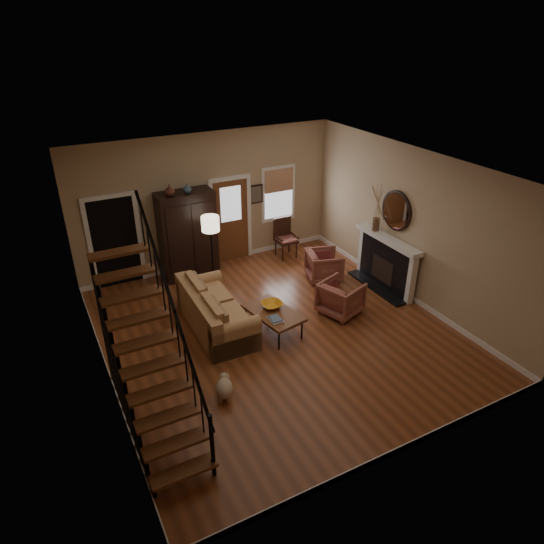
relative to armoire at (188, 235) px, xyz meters
name	(u,v)px	position (x,y,z in m)	size (l,w,h in m)	color
room	(220,236)	(0.29, -1.39, 0.46)	(7.00, 7.33, 3.30)	brown
staircase	(146,338)	(-2.08, -4.45, 0.55)	(0.94, 2.80, 3.20)	brown
fireplace	(388,257)	(3.83, -2.65, -0.31)	(0.33, 1.95, 2.30)	black
armoire	(188,235)	(0.00, 0.00, 0.00)	(1.30, 0.60, 2.10)	black
vase_a	(169,190)	(-0.35, -0.10, 1.17)	(0.24, 0.24, 0.25)	#4C2619
vase_b	(187,188)	(0.05, -0.10, 1.16)	(0.20, 0.20, 0.21)	#334C60
sofa	(216,310)	(-0.30, -2.44, -0.63)	(0.96, 2.23, 0.83)	tan
coffee_table	(273,321)	(0.65, -3.09, -0.81)	(0.72, 1.23, 0.47)	brown
bowl	(272,305)	(0.70, -2.94, -0.53)	(0.42, 0.42, 0.10)	orange
books	(275,319)	(0.53, -3.39, -0.55)	(0.23, 0.31, 0.06)	beige
armchair_left	(341,298)	(2.23, -3.13, -0.69)	(0.78, 0.80, 0.73)	maroon
armchair_right	(324,265)	(2.75, -1.70, -0.69)	(0.76, 0.79, 0.72)	maroon
floor_lamp	(212,253)	(0.28, -0.83, -0.18)	(0.40, 0.40, 1.74)	black
side_chair	(286,239)	(2.55, -0.20, -0.54)	(0.54, 0.54, 1.02)	#341A10
dog	(224,389)	(-0.95, -4.40, -0.88)	(0.28, 0.47, 0.34)	tan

